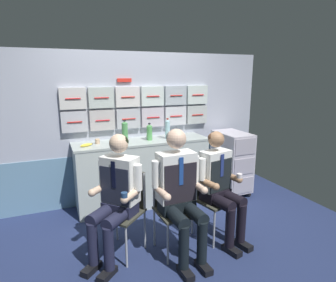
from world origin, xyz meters
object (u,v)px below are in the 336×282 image
Objects in this scene: crew_member_right at (179,188)px; snack_banana at (86,145)px; water_bottle_tall at (168,129)px; folding_chair_near_trolley at (210,190)px; service_trolley at (232,161)px; folding_chair_right at (173,201)px; folding_chair_left at (125,202)px; crew_member_left at (116,192)px; crew_member_near_trolley at (220,182)px; coffee_cup_spare at (97,141)px.

snack_banana is (-0.73, 1.25, 0.22)m from crew_member_right.
snack_banana is (-1.14, -0.04, -0.12)m from water_bottle_tall.
snack_banana is (-1.23, 1.01, 0.43)m from folding_chair_near_trolley.
service_trolley is 1.77m from folding_chair_right.
crew_member_right reaches higher than folding_chair_left.
crew_member_left is 1.14m from crew_member_near_trolley.
water_bottle_tall is (-0.13, 1.20, 0.40)m from crew_member_near_trolley.
service_trolley is 2.08m from coffee_cup_spare.
crew_member_near_trolley reaches higher than folding_chair_right.
folding_chair_left is at bearing 147.19° from crew_member_right.
snack_banana is at bearing 123.48° from folding_chair_right.
water_bottle_tall is at bearing 173.36° from service_trolley.
folding_chair_left is 13.39× the size of coffee_cup_spare.
folding_chair_right is 1.00× the size of folding_chair_near_trolley.
coffee_cup_spare is at bearing 112.72° from crew_member_right.
service_trolley reaches higher than folding_chair_left.
service_trolley is at bearing 38.93° from crew_member_right.
crew_member_left is (-2.05, -0.97, 0.19)m from service_trolley.
crew_member_right is at bearing -170.75° from crew_member_near_trolley.
service_trolley is at bearing -6.64° from water_bottle_tall.
water_bottle_tall is 1.15m from snack_banana.
crew_member_near_trolley is at bearing -49.06° from coffee_cup_spare.
crew_member_left is at bearing -91.38° from coffee_cup_spare.
crew_member_near_trolley reaches higher than coffee_cup_spare.
snack_banana is at bearing 97.04° from crew_member_left.
crew_member_near_trolley is at bearing -42.69° from snack_banana.
water_bottle_tall is at bearing 47.23° from crew_member_left.
coffee_cup_spare is (0.03, 1.16, 0.27)m from crew_member_left.
folding_chair_near_trolley is 2.91× the size of water_bottle_tall.
snack_banana is at bearing -145.39° from coffee_cup_spare.
coffee_cup_spare is (-2.02, 0.19, 0.46)m from service_trolley.
folding_chair_right is 1.32m from water_bottle_tall.
snack_banana reaches higher than service_trolley.
water_bottle_tall reaches higher than folding_chair_near_trolley.
coffee_cup_spare is (-0.98, 0.07, -0.11)m from water_bottle_tall.
folding_chair_left is at bearing 167.67° from crew_member_near_trolley.
service_trolley is at bearing -2.19° from snack_banana.
crew_member_near_trolley reaches higher than service_trolley.
snack_banana reaches higher than folding_chair_left.
folding_chair_near_trolley is 4.97× the size of snack_banana.
service_trolley is 1.42m from crew_member_near_trolley.
water_bottle_tall reaches higher than snack_banana.
crew_member_left is at bearing -154.65° from service_trolley.
folding_chair_near_trolley is at bearing 102.70° from crew_member_near_trolley.
folding_chair_near_trolley is at bearing 2.46° from crew_member_left.
coffee_cup_spare reaches higher than folding_chair_right.
snack_banana reaches higher than folding_chair_right.
crew_member_left reaches higher than snack_banana.
folding_chair_right is at bearing 91.33° from crew_member_right.
crew_member_right is at bearing -107.64° from water_bottle_tall.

